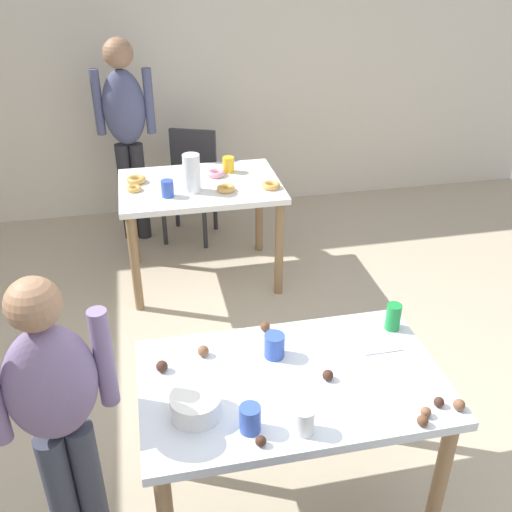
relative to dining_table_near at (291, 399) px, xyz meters
name	(u,v)px	position (x,y,z in m)	size (l,w,h in m)	color
ground_plane	(290,472)	(0.06, 0.17, -0.64)	(6.40, 6.40, 0.00)	tan
wall_back	(197,61)	(0.06, 3.37, 0.66)	(6.40, 0.10, 2.60)	beige
dining_table_near	(291,399)	(0.00, 0.00, 0.00)	(1.19, 0.73, 0.75)	silver
dining_table_far	(201,198)	(-0.11, 2.05, 0.00)	(1.10, 0.77, 0.75)	white
chair_far_table	(191,178)	(-0.10, 2.78, -0.15)	(0.52, 0.52, 0.87)	#2D2D33
person_girl_near	(58,411)	(-0.88, -0.03, 0.15)	(0.45, 0.29, 1.34)	#383D4C
person_adult_far	(126,124)	(-0.57, 2.80, 0.32)	(0.46, 0.24, 1.60)	#28282D
mixing_bowl	(196,405)	(-0.39, -0.11, 0.15)	(0.19, 0.19, 0.09)	white
soda_can	(393,317)	(0.52, 0.23, 0.17)	(0.07, 0.07, 0.12)	#198438
fork_near	(384,352)	(0.42, 0.08, 0.11)	(0.17, 0.02, 0.01)	silver
cup_near_0	(304,420)	(-0.03, -0.27, 0.16)	(0.07, 0.07, 0.10)	white
cup_near_1	(250,419)	(-0.21, -0.23, 0.16)	(0.08, 0.08, 0.10)	#3351B2
cup_near_2	(274,346)	(-0.04, 0.15, 0.16)	(0.08, 0.08, 0.10)	#3351B2
cake_ball_0	(459,405)	(0.56, -0.29, 0.13)	(0.04, 0.04, 0.04)	brown
cake_ball_1	(426,412)	(0.42, -0.29, 0.13)	(0.04, 0.04, 0.04)	brown
cake_ball_2	(439,402)	(0.49, -0.26, 0.13)	(0.04, 0.04, 0.04)	#3D2319
cake_ball_3	(423,421)	(0.39, -0.33, 0.13)	(0.04, 0.04, 0.04)	brown
cake_ball_4	(261,441)	(-0.19, -0.30, 0.12)	(0.04, 0.04, 0.04)	#3D2319
cake_ball_5	(265,327)	(-0.04, 0.33, 0.13)	(0.04, 0.04, 0.04)	brown
cake_ball_6	(203,351)	(-0.32, 0.21, 0.13)	(0.05, 0.05, 0.05)	brown
cake_ball_7	(162,366)	(-0.49, 0.15, 0.13)	(0.05, 0.05, 0.05)	#3D2319
cake_ball_8	(328,375)	(0.14, -0.03, 0.13)	(0.04, 0.04, 0.04)	#3D2319
pitcher_far	(192,173)	(-0.17, 1.92, 0.23)	(0.11, 0.11, 0.26)	white
cup_far_0	(228,165)	(0.12, 2.22, 0.16)	(0.08, 0.08, 0.11)	yellow
cup_far_1	(167,189)	(-0.34, 1.87, 0.16)	(0.08, 0.08, 0.11)	#3351B2
donut_far_0	(136,180)	(-0.53, 2.15, 0.13)	(0.13, 0.13, 0.04)	gold
donut_far_1	(134,189)	(-0.55, 2.01, 0.12)	(0.10, 0.10, 0.03)	gold
donut_far_2	(226,188)	(0.05, 1.88, 0.12)	(0.12, 0.12, 0.04)	gold
donut_far_3	(216,173)	(0.02, 2.16, 0.13)	(0.13, 0.13, 0.04)	pink
donut_far_4	(271,185)	(0.35, 1.87, 0.12)	(0.13, 0.13, 0.04)	gold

